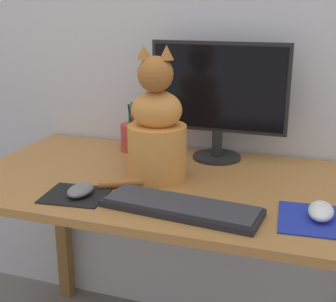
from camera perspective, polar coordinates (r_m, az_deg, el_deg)
wall_back at (r=1.72m, az=5.31°, el=16.84°), size 7.00×0.04×2.50m
desk at (r=1.49m, az=1.21°, el=-7.22°), size 1.32×0.70×0.74m
monitor at (r=1.61m, az=6.18°, el=6.77°), size 0.47×0.17×0.41m
keyboard at (r=1.24m, az=1.61°, el=-6.84°), size 0.43×0.18×0.02m
mousepad_left at (r=1.36m, az=-11.18°, el=-5.29°), size 0.19×0.17×0.00m
mousepad_right at (r=1.25m, az=18.37°, el=-8.06°), size 0.23×0.21×0.00m
computer_mouse_left at (r=1.35m, az=-10.61°, el=-4.70°), size 0.06×0.10×0.03m
computer_mouse_right at (r=1.25m, az=18.15°, el=-6.97°), size 0.06×0.11×0.04m
cat at (r=1.42m, az=-1.44°, el=2.41°), size 0.24×0.26×0.41m
pen_cup at (r=1.74m, az=-4.48°, el=1.74°), size 0.08×0.08×0.18m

